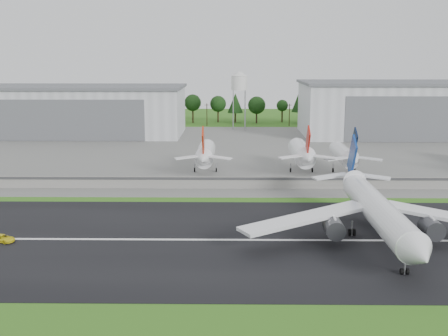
{
  "coord_description": "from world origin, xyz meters",
  "views": [
    {
      "loc": [
        -8.97,
        -98.87,
        36.76
      ],
      "look_at": [
        -10.78,
        40.0,
        9.0
      ],
      "focal_mm": 45.0,
      "sensor_mm": 36.0,
      "label": 1
    }
  ],
  "objects_px": {
    "ground_vehicle": "(3,238)",
    "parked_jet_navy": "(345,155)",
    "parked_jet_red_a": "(205,154)",
    "main_airliner": "(379,218)",
    "parked_jet_red_b": "(302,154)"
  },
  "relations": [
    {
      "from": "main_airliner",
      "to": "parked_jet_red_b",
      "type": "height_order",
      "value": "main_airliner"
    },
    {
      "from": "main_airliner",
      "to": "parked_jet_navy",
      "type": "relative_size",
      "value": 1.89
    },
    {
      "from": "main_airliner",
      "to": "parked_jet_red_b",
      "type": "distance_m",
      "value": 67.41
    },
    {
      "from": "main_airliner",
      "to": "parked_jet_navy",
      "type": "xyz_separation_m",
      "value": [
        6.6,
        66.95,
        1.02
      ]
    },
    {
      "from": "main_airliner",
      "to": "parked_jet_navy",
      "type": "distance_m",
      "value": 67.28
    },
    {
      "from": "ground_vehicle",
      "to": "parked_jet_red_b",
      "type": "distance_m",
      "value": 96.96
    },
    {
      "from": "parked_jet_red_b",
      "to": "parked_jet_red_a",
      "type": "bearing_deg",
      "value": -179.94
    },
    {
      "from": "parked_jet_red_a",
      "to": "parked_jet_navy",
      "type": "xyz_separation_m",
      "value": [
        44.52,
        -0.04,
        -0.24
      ]
    },
    {
      "from": "parked_jet_red_a",
      "to": "parked_jet_navy",
      "type": "bearing_deg",
      "value": -0.06
    },
    {
      "from": "ground_vehicle",
      "to": "parked_jet_navy",
      "type": "distance_m",
      "value": 106.94
    },
    {
      "from": "main_airliner",
      "to": "ground_vehicle",
      "type": "bearing_deg",
      "value": 1.31
    },
    {
      "from": "parked_jet_red_b",
      "to": "ground_vehicle",
      "type": "bearing_deg",
      "value": -135.03
    },
    {
      "from": "ground_vehicle",
      "to": "parked_jet_navy",
      "type": "relative_size",
      "value": 0.17
    },
    {
      "from": "parked_jet_red_b",
      "to": "parked_jet_navy",
      "type": "xyz_separation_m",
      "value": [
        13.61,
        -0.08,
        -0.49
      ]
    },
    {
      "from": "ground_vehicle",
      "to": "parked_jet_red_b",
      "type": "relative_size",
      "value": 0.17
    }
  ]
}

